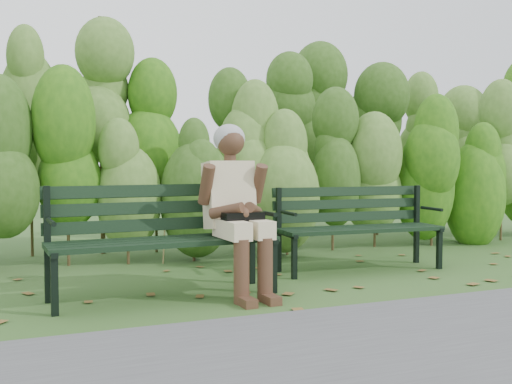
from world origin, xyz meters
name	(u,v)px	position (x,y,z in m)	size (l,w,h in m)	color
ground	(272,284)	(0.00, 0.00, 0.00)	(80.00, 80.00, 0.00)	#2F5420
footpath	(450,368)	(0.00, -2.20, 0.01)	(60.00, 2.50, 0.01)	#474749
hedge_band	(205,140)	(0.00, 1.86, 1.26)	(11.04, 1.67, 2.42)	#47381E
leaf_litter	(264,288)	(-0.12, -0.13, 0.00)	(5.86, 2.25, 0.01)	brown
bench_left	(161,230)	(-0.95, -0.07, 0.50)	(1.72, 0.63, 0.85)	black
bench_right	(356,221)	(1.02, 0.34, 0.46)	(1.58, 0.59, 0.78)	black
seated_woman	(236,199)	(-0.40, -0.22, 0.73)	(0.54, 0.79, 1.31)	beige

